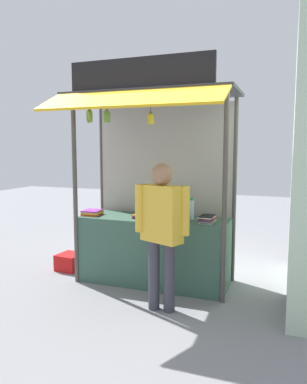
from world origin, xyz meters
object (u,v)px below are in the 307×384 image
object	(u,v)px
banana_bunch_inner_left	(151,119)
vendor_person	(162,223)
banana_bunch_leftmost	(107,117)
magazine_stack_front_left	(207,219)
magazine_stack_center	(176,219)
plastic_crate	(70,262)
water_bottle_mid_right	(163,207)
magazine_stack_far_left	(92,212)
water_bottle_front_right	(191,209)
banana_bunch_inner_right	(90,116)
magazine_stack_back_left	(144,216)
water_bottle_rear_center	(169,206)

from	to	relation	value
banana_bunch_inner_left	vendor_person	bearing A→B (deg)	-53.46
vendor_person	banana_bunch_leftmost	bearing A→B (deg)	179.64
magazine_stack_front_left	banana_bunch_leftmost	distance (m)	1.79
magazine_stack_center	banana_bunch_inner_left	xyz separation A→B (m)	(-0.22, -0.32, 1.25)
banana_bunch_leftmost	plastic_crate	world-z (taller)	banana_bunch_leftmost
water_bottle_mid_right	magazine_stack_far_left	bearing A→B (deg)	-169.21
water_bottle_mid_right	banana_bunch_leftmost	distance (m)	1.41
magazine_stack_far_left	banana_bunch_leftmost	distance (m)	1.39
vendor_person	water_bottle_front_right	bearing A→B (deg)	105.53
magazine_stack_far_left	banana_bunch_inner_right	distance (m)	1.35
magazine_stack_center	vendor_person	bearing A→B (deg)	-86.34
magazine_stack_back_left	plastic_crate	distance (m)	1.48
banana_bunch_leftmost	magazine_stack_back_left	bearing A→B (deg)	52.03
magazine_stack_front_left	plastic_crate	xyz separation A→B (m)	(-2.12, 0.12, -0.82)
banana_bunch_inner_right	vendor_person	xyz separation A→B (m)	(1.09, -0.35, -1.23)
banana_bunch_inner_right	banana_bunch_leftmost	world-z (taller)	same
magazine_stack_back_left	magazine_stack_front_left	bearing A→B (deg)	-2.90
plastic_crate	vendor_person	bearing A→B (deg)	-25.79
water_bottle_rear_center	magazine_stack_center	distance (m)	0.43
magazine_stack_center	banana_bunch_inner_left	size ratio (longest dim) A/B	0.86
water_bottle_front_right	magazine_stack_far_left	bearing A→B (deg)	-172.19
magazine_stack_far_left	magazine_stack_front_left	xyz separation A→B (m)	(1.63, 0.04, 0.01)
water_bottle_rear_center	vendor_person	world-z (taller)	vendor_person
banana_bunch_inner_right	banana_bunch_leftmost	bearing A→B (deg)	0.53
water_bottle_mid_right	magazine_stack_center	xyz separation A→B (m)	(0.24, -0.20, -0.11)
magazine_stack_center	vendor_person	world-z (taller)	vendor_person
water_bottle_mid_right	vendor_person	world-z (taller)	vendor_person
magazine_stack_far_left	banana_bunch_inner_left	xyz separation A→B (m)	(1.01, -0.33, 1.24)
water_bottle_mid_right	banana_bunch_inner_right	world-z (taller)	banana_bunch_inner_right
banana_bunch_inner_right	banana_bunch_inner_left	size ratio (longest dim) A/B	0.86
water_bottle_rear_center	magazine_stack_front_left	distance (m)	0.69
water_bottle_mid_right	magazine_stack_back_left	bearing A→B (deg)	-156.20
water_bottle_front_right	banana_bunch_leftmost	xyz separation A→B (m)	(-0.95, -0.52, 1.19)
magazine_stack_back_left	banana_bunch_inner_left	world-z (taller)	banana_bunch_inner_left
water_bottle_mid_right	magazine_stack_back_left	world-z (taller)	water_bottle_mid_right
banana_bunch_leftmost	plastic_crate	size ratio (longest dim) A/B	0.76
plastic_crate	water_bottle_front_right	bearing A→B (deg)	0.81
water_bottle_front_right	water_bottle_mid_right	xyz separation A→B (m)	(-0.39, -0.00, 0.01)
water_bottle_rear_center	magazine_stack_back_left	xyz separation A→B (m)	(-0.27, -0.27, -0.11)
magazine_stack_far_left	plastic_crate	size ratio (longest dim) A/B	0.81
banana_bunch_leftmost	vendor_person	distance (m)	1.52
water_bottle_rear_center	banana_bunch_inner_right	distance (m)	1.62
magazine_stack_far_left	banana_bunch_inner_right	world-z (taller)	banana_bunch_inner_right
magazine_stack_front_left	magazine_stack_back_left	size ratio (longest dim) A/B	0.96
water_bottle_rear_center	banana_bunch_inner_right	xyz separation A→B (m)	(-0.84, -0.69, 1.20)
water_bottle_rear_center	water_bottle_mid_right	bearing A→B (deg)	-100.79
magazine_stack_center	banana_bunch_inner_right	distance (m)	1.70
magazine_stack_front_left	water_bottle_mid_right	bearing A→B (deg)	166.86
water_bottle_rear_center	magazine_stack_center	size ratio (longest dim) A/B	1.09
magazine_stack_far_left	magazine_stack_center	size ratio (longest dim) A/B	1.10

